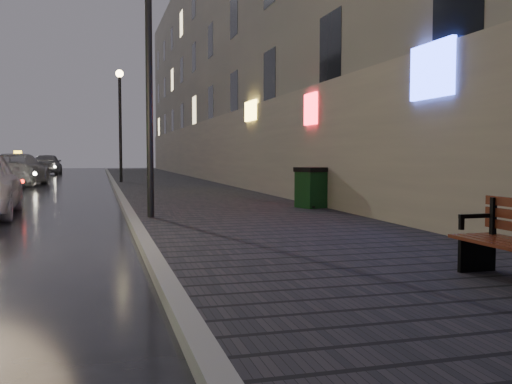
{
  "coord_description": "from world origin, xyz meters",
  "views": [
    {
      "loc": [
        0.84,
        -5.78,
        1.42
      ],
      "look_at": [
        3.18,
        2.7,
        0.85
      ],
      "focal_mm": 40.0,
      "sensor_mm": 36.0,
      "label": 1
    }
  ],
  "objects_px": {
    "lamp_far": "(120,111)",
    "trash_bin": "(312,187)",
    "lamp_near": "(149,52)",
    "car_far": "(47,164)",
    "taxi_mid": "(18,169)"
  },
  "relations": [
    {
      "from": "lamp_far",
      "to": "trash_bin",
      "type": "height_order",
      "value": "lamp_far"
    },
    {
      "from": "lamp_near",
      "to": "car_far",
      "type": "relative_size",
      "value": 1.16
    },
    {
      "from": "lamp_far",
      "to": "trash_bin",
      "type": "relative_size",
      "value": 5.4
    },
    {
      "from": "lamp_near",
      "to": "car_far",
      "type": "bearing_deg",
      "value": 98.14
    },
    {
      "from": "lamp_near",
      "to": "taxi_mid",
      "type": "relative_size",
      "value": 1.02
    },
    {
      "from": "lamp_far",
      "to": "trash_bin",
      "type": "distance_m",
      "value": 15.65
    },
    {
      "from": "lamp_far",
      "to": "taxi_mid",
      "type": "height_order",
      "value": "lamp_far"
    },
    {
      "from": "lamp_far",
      "to": "taxi_mid",
      "type": "distance_m",
      "value": 5.56
    },
    {
      "from": "trash_bin",
      "to": "car_far",
      "type": "height_order",
      "value": "car_far"
    },
    {
      "from": "lamp_near",
      "to": "trash_bin",
      "type": "bearing_deg",
      "value": 15.87
    },
    {
      "from": "trash_bin",
      "to": "taxi_mid",
      "type": "xyz_separation_m",
      "value": [
        -8.64,
        16.05,
        0.1
      ]
    },
    {
      "from": "car_far",
      "to": "lamp_near",
      "type": "bearing_deg",
      "value": 99.42
    },
    {
      "from": "lamp_near",
      "to": "car_far",
      "type": "height_order",
      "value": "lamp_near"
    },
    {
      "from": "car_far",
      "to": "lamp_far",
      "type": "bearing_deg",
      "value": 107.01
    },
    {
      "from": "lamp_far",
      "to": "car_far",
      "type": "xyz_separation_m",
      "value": [
        -4.65,
        16.5,
        -2.71
      ]
    }
  ]
}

